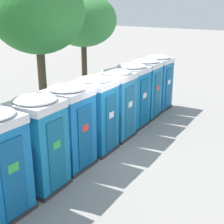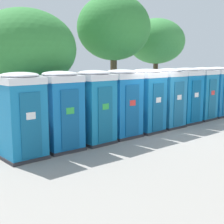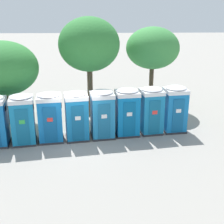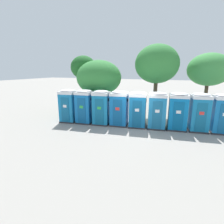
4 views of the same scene
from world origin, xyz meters
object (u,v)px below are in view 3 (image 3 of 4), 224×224
(portapotty_5, at_px, (102,114))
(portapotty_6, at_px, (127,112))
(portapotty_7, at_px, (151,110))
(street_tree_1, at_px, (153,48))
(street_tree_0, at_px, (89,45))
(street_tree_3, at_px, (3,68))
(portapotty_2, at_px, (23,119))
(portapotty_4, at_px, (77,116))
(portapotty_8, at_px, (175,109))
(portapotty_3, at_px, (50,117))

(portapotty_5, distance_m, portapotty_6, 1.34)
(portapotty_5, relative_size, portapotty_6, 1.00)
(portapotty_6, bearing_deg, portapotty_7, 9.75)
(street_tree_1, bearing_deg, street_tree_0, -158.56)
(street_tree_3, bearing_deg, portapotty_7, -10.81)
(portapotty_5, height_order, portapotty_6, same)
(street_tree_0, distance_m, street_tree_3, 5.04)
(portapotty_2, xyz_separation_m, portapotty_6, (5.27, 0.91, -0.00))
(portapotty_4, bearing_deg, portapotty_8, 9.91)
(portapotty_6, bearing_deg, portapotty_8, 9.29)
(portapotty_2, distance_m, portapotty_4, 2.67)
(portapotty_4, relative_size, portapotty_8, 1.00)
(portapotty_8, xyz_separation_m, street_tree_1, (-0.67, 4.12, 2.69))
(portapotty_8, xyz_separation_m, street_tree_0, (-4.67, 2.55, 3.14))
(portapotty_3, distance_m, portapotty_8, 6.68)
(portapotty_5, bearing_deg, portapotty_3, -171.86)
(portapotty_8, bearing_deg, street_tree_3, 171.89)
(portapotty_2, distance_m, street_tree_0, 5.95)
(portapotty_7, bearing_deg, portapotty_5, -169.28)
(street_tree_1, distance_m, street_tree_3, 9.22)
(portapotty_3, xyz_separation_m, portapotty_6, (3.96, 0.65, 0.00))
(portapotty_6, height_order, portapotty_8, same)
(portapotty_5, xyz_separation_m, street_tree_3, (-5.49, 2.05, 2.01))
(portapotty_3, bearing_deg, street_tree_3, 139.51)
(portapotty_5, xyz_separation_m, portapotty_7, (2.63, 0.50, 0.00))
(portapotty_3, relative_size, portapotty_4, 1.00)
(portapotty_6, distance_m, portapotty_7, 1.34)
(portapotty_3, distance_m, portapotty_5, 2.67)
(street_tree_0, bearing_deg, portapotty_5, -77.44)
(portapotty_6, relative_size, street_tree_1, 0.48)
(portapotty_2, height_order, portapotty_8, same)
(portapotty_2, relative_size, portapotty_7, 1.00)
(portapotty_3, bearing_deg, portapotty_5, 8.14)
(portapotty_4, bearing_deg, portapotty_3, -173.06)
(portapotty_2, bearing_deg, portapotty_4, 9.13)
(portapotty_2, distance_m, street_tree_3, 3.69)
(portapotty_7, relative_size, street_tree_0, 0.42)
(portapotty_8, height_order, street_tree_3, street_tree_3)
(portapotty_6, distance_m, street_tree_0, 4.78)
(street_tree_0, bearing_deg, street_tree_1, 21.44)
(portapotty_7, xyz_separation_m, street_tree_0, (-3.35, 2.75, 3.14))
(portapotty_2, bearing_deg, portapotty_6, 9.83)
(portapotty_2, distance_m, street_tree_1, 9.46)
(portapotty_7, relative_size, street_tree_1, 0.48)
(portapotty_4, relative_size, street_tree_0, 0.42)
(portapotty_5, height_order, portapotty_8, same)
(portapotty_4, bearing_deg, street_tree_1, 47.61)
(portapotty_2, xyz_separation_m, portapotty_8, (7.90, 1.34, -0.00))
(portapotty_7, bearing_deg, portapotty_6, -170.25)
(portapotty_7, distance_m, street_tree_1, 5.13)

